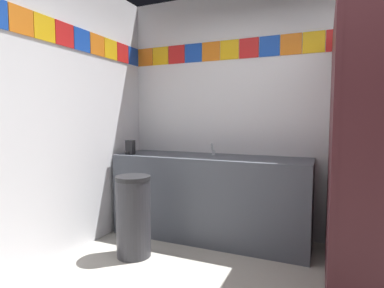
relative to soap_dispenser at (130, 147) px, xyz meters
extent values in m
cube|color=silver|center=(1.77, 0.53, 0.37)|extent=(3.94, 0.08, 2.69)
cube|color=orange|center=(-0.09, 0.49, 1.09)|extent=(0.21, 0.01, 0.21)
cube|color=yellow|center=(0.13, 0.49, 1.09)|extent=(0.21, 0.01, 0.21)
cube|color=red|center=(0.34, 0.49, 1.09)|extent=(0.21, 0.01, 0.21)
cube|color=#1947B7|center=(0.56, 0.49, 1.09)|extent=(0.21, 0.01, 0.21)
cube|color=orange|center=(0.78, 0.49, 1.09)|extent=(0.21, 0.01, 0.21)
cube|color=yellow|center=(1.00, 0.49, 1.09)|extent=(0.21, 0.01, 0.21)
cube|color=red|center=(1.22, 0.49, 1.09)|extent=(0.21, 0.01, 0.21)
cube|color=#1947B7|center=(1.44, 0.49, 1.09)|extent=(0.21, 0.01, 0.21)
cube|color=orange|center=(1.66, 0.49, 1.09)|extent=(0.21, 0.01, 0.21)
cube|color=yellow|center=(1.88, 0.49, 1.09)|extent=(0.21, 0.01, 0.21)
cube|color=red|center=(2.10, 0.49, 1.09)|extent=(0.21, 0.01, 0.21)
cube|color=#1947B7|center=(2.32, 0.49, 1.09)|extent=(0.21, 0.01, 0.21)
cube|color=silver|center=(-0.24, -1.27, 0.37)|extent=(0.08, 3.52, 2.69)
cube|color=orange|center=(-0.20, -1.16, 1.09)|extent=(0.01, 0.21, 0.21)
cube|color=yellow|center=(-0.20, -0.94, 1.09)|extent=(0.01, 0.21, 0.21)
cube|color=red|center=(-0.20, -0.72, 1.09)|extent=(0.01, 0.21, 0.21)
cube|color=#1947B7|center=(-0.20, -0.50, 1.09)|extent=(0.01, 0.21, 0.21)
cube|color=orange|center=(-0.20, -0.28, 1.09)|extent=(0.01, 0.21, 0.21)
cube|color=yellow|center=(-0.20, -0.06, 1.09)|extent=(0.01, 0.21, 0.21)
cube|color=red|center=(-0.20, 0.16, 1.09)|extent=(0.01, 0.21, 0.21)
cube|color=#1947B7|center=(-0.20, 0.38, 1.09)|extent=(0.01, 0.21, 0.21)
cube|color=#4C515B|center=(0.89, 0.19, -0.53)|extent=(2.08, 0.61, 0.89)
cube|color=#4C515B|center=(0.89, 0.48, -0.12)|extent=(2.08, 0.03, 0.08)
cylinder|color=white|center=(0.89, 0.16, -0.13)|extent=(0.34, 0.34, 0.10)
cylinder|color=silver|center=(0.89, 0.30, -0.05)|extent=(0.04, 0.04, 0.05)
cylinder|color=silver|center=(0.89, 0.25, 0.02)|extent=(0.02, 0.06, 0.09)
cube|color=black|center=(0.00, 0.00, 0.00)|extent=(0.09, 0.07, 0.16)
cylinder|color=black|center=(0.00, -0.04, -0.06)|extent=(0.02, 0.02, 0.03)
cube|color=#471E23|center=(2.07, -0.28, 0.08)|extent=(0.04, 1.56, 2.10)
cylinder|color=silver|center=(2.09, -1.04, 0.18)|extent=(0.02, 0.02, 0.10)
cylinder|color=#333338|center=(0.38, -0.52, -0.61)|extent=(0.32, 0.32, 0.72)
cylinder|color=#262628|center=(0.38, -0.52, -0.23)|extent=(0.33, 0.33, 0.04)
camera|label=1|loc=(2.01, -2.92, 0.32)|focal=29.02mm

